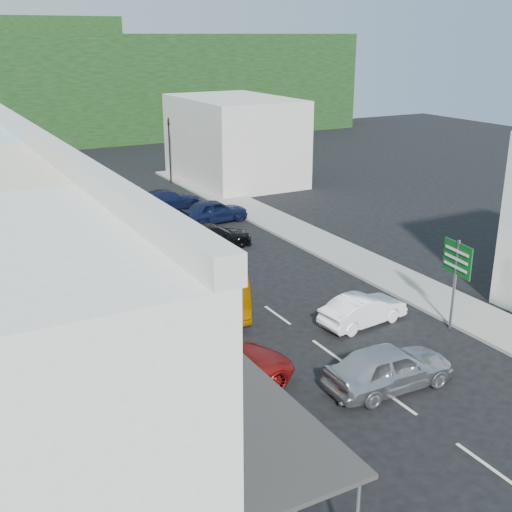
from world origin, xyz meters
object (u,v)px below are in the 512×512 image
at_px(car_white, 363,309).
at_px(car_red, 222,374).
at_px(traffic_signal, 170,151).
at_px(direction_sign, 454,285).
at_px(car_silver, 389,370).
at_px(bus, 166,263).
at_px(pedestrian_left, 112,360).

distance_m(car_white, car_red, 8.06).
bearing_deg(traffic_signal, car_white, 99.14).
bearing_deg(traffic_signal, direction_sign, 104.85).
height_order(car_white, car_red, same).
distance_m(car_silver, direction_sign, 6.21).
xyz_separation_m(bus, pedestrian_left, (-4.89, -7.23, -0.55)).
height_order(car_red, direction_sign, direction_sign).
xyz_separation_m(car_white, car_red, (-7.78, -2.10, 0.00)).
relative_size(bus, car_white, 2.64).
bearing_deg(pedestrian_left, direction_sign, -105.28).
bearing_deg(car_white, traffic_signal, -11.82).
bearing_deg(car_silver, pedestrian_left, 61.74).
bearing_deg(car_silver, traffic_signal, -7.61).
relative_size(car_red, direction_sign, 1.16).
xyz_separation_m(car_silver, pedestrian_left, (-8.53, 4.85, 0.30)).
distance_m(bus, direction_sign, 13.23).
bearing_deg(car_white, car_silver, 145.93).
distance_m(car_white, traffic_signal, 30.43).
height_order(car_red, traffic_signal, traffic_signal).
bearing_deg(car_white, bus, 33.62).
height_order(car_white, traffic_signal, traffic_signal).
xyz_separation_m(direction_sign, traffic_signal, (0.00, 32.37, 0.75)).
bearing_deg(pedestrian_left, car_white, -96.75).
bearing_deg(pedestrian_left, traffic_signal, -31.01).
height_order(car_white, direction_sign, direction_sign).
relative_size(pedestrian_left, traffic_signal, 0.31).
relative_size(car_white, traffic_signal, 0.81).
distance_m(bus, pedestrian_left, 8.75).
bearing_deg(car_silver, car_white, -26.59).
relative_size(bus, pedestrian_left, 6.82).
bearing_deg(direction_sign, car_white, 152.10).
distance_m(car_red, pedestrian_left, 3.97).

